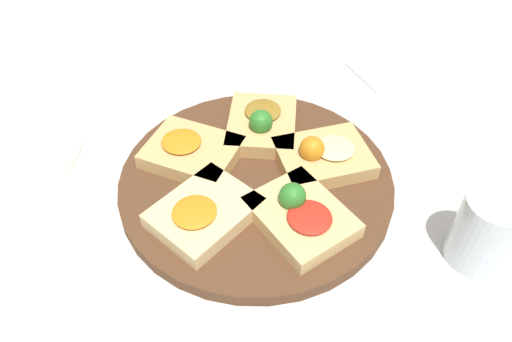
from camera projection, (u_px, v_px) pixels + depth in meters
The scene contains 10 objects.
ground_plane at pixel (256, 186), 0.75m from camera, with size 3.00×3.00×0.00m, color silver.
serving_board at pixel (256, 181), 0.74m from camera, with size 0.40×0.40×0.02m, color #51331E.
focaccia_slice_0 at pixel (191, 151), 0.75m from camera, with size 0.17×0.16×0.03m.
focaccia_slice_1 at pixel (204, 212), 0.67m from camera, with size 0.13×0.15×0.03m.
focaccia_slice_2 at pixel (300, 214), 0.66m from camera, with size 0.14×0.11×0.05m.
focaccia_slice_3 at pixel (323, 156), 0.74m from camera, with size 0.15×0.16×0.05m.
focaccia_slice_4 at pixel (262, 123), 0.79m from camera, with size 0.17×0.17×0.05m.
plate_right at pixel (19, 150), 0.79m from camera, with size 0.20×0.20×0.02m.
water_glass at pixel (485, 230), 0.62m from camera, with size 0.08×0.08×0.11m, color silver.
napkin_stack at pixel (380, 71), 0.95m from camera, with size 0.11×0.09×0.01m, color white.
Camera 1 is at (-0.40, 0.32, 0.55)m, focal length 35.00 mm.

